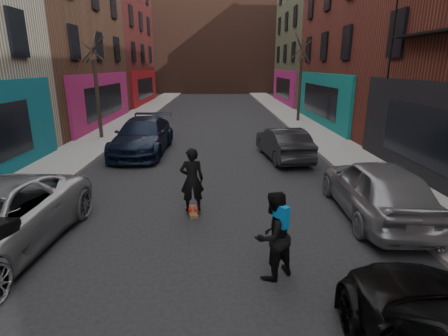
{
  "coord_description": "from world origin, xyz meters",
  "views": [
    {
      "loc": [
        0.31,
        -1.39,
        3.99
      ],
      "look_at": [
        0.46,
        6.73,
        1.6
      ],
      "focal_mm": 28.0,
      "sensor_mm": 36.0,
      "label": 1
    }
  ],
  "objects_px": {
    "pedestrian": "(273,235)",
    "skateboarder": "(192,180)",
    "parked_left_end": "(143,136)",
    "parked_right_far": "(377,188)",
    "skateboard": "(193,212)",
    "tree_right_far": "(301,72)",
    "parked_right_end": "(283,143)",
    "tree_left_far": "(96,77)"
  },
  "relations": [
    {
      "from": "tree_left_far",
      "to": "parked_left_end",
      "type": "distance_m",
      "value": 5.07
    },
    {
      "from": "parked_right_far",
      "to": "pedestrian",
      "type": "height_order",
      "value": "pedestrian"
    },
    {
      "from": "tree_left_far",
      "to": "parked_right_end",
      "type": "xyz_separation_m",
      "value": [
        9.4,
        -4.41,
        -2.68
      ]
    },
    {
      "from": "parked_right_end",
      "to": "skateboarder",
      "type": "distance_m",
      "value": 6.93
    },
    {
      "from": "parked_right_far",
      "to": "parked_right_end",
      "type": "distance_m",
      "value": 6.36
    },
    {
      "from": "parked_right_end",
      "to": "pedestrian",
      "type": "relative_size",
      "value": 2.42
    },
    {
      "from": "skateboarder",
      "to": "pedestrian",
      "type": "xyz_separation_m",
      "value": [
        1.76,
        -3.08,
        -0.11
      ]
    },
    {
      "from": "parked_right_end",
      "to": "pedestrian",
      "type": "distance_m",
      "value": 9.19
    },
    {
      "from": "skateboard",
      "to": "pedestrian",
      "type": "height_order",
      "value": "pedestrian"
    },
    {
      "from": "tree_right_far",
      "to": "parked_right_far",
      "type": "bearing_deg",
      "value": -95.5
    },
    {
      "from": "parked_left_end",
      "to": "skateboard",
      "type": "bearing_deg",
      "value": -67.21
    },
    {
      "from": "tree_right_far",
      "to": "pedestrian",
      "type": "height_order",
      "value": "tree_right_far"
    },
    {
      "from": "parked_right_end",
      "to": "skateboard",
      "type": "distance_m",
      "value": 6.96
    },
    {
      "from": "parked_right_end",
      "to": "parked_right_far",
      "type": "bearing_deg",
      "value": 95.6
    },
    {
      "from": "parked_right_far",
      "to": "parked_right_end",
      "type": "xyz_separation_m",
      "value": [
        -1.4,
        6.2,
        -0.11
      ]
    },
    {
      "from": "pedestrian",
      "to": "skateboard",
      "type": "bearing_deg",
      "value": -95.9
    },
    {
      "from": "parked_right_far",
      "to": "pedestrian",
      "type": "xyz_separation_m",
      "value": [
        -3.24,
        -2.8,
        0.08
      ]
    },
    {
      "from": "parked_left_end",
      "to": "parked_right_far",
      "type": "xyz_separation_m",
      "value": [
        7.8,
        -7.43,
        -0.0
      ]
    },
    {
      "from": "tree_right_far",
      "to": "skateboard",
      "type": "xyz_separation_m",
      "value": [
        -6.59,
        -16.33,
        -3.48
      ]
    },
    {
      "from": "parked_right_far",
      "to": "skateboarder",
      "type": "xyz_separation_m",
      "value": [
        -4.99,
        0.28,
        0.19
      ]
    },
    {
      "from": "tree_right_far",
      "to": "parked_right_end",
      "type": "xyz_separation_m",
      "value": [
        -3.0,
        -10.41,
        -2.83
      ]
    },
    {
      "from": "pedestrian",
      "to": "parked_left_end",
      "type": "bearing_deg",
      "value": -101.54
    },
    {
      "from": "parked_right_end",
      "to": "skateboarder",
      "type": "height_order",
      "value": "skateboarder"
    },
    {
      "from": "tree_right_far",
      "to": "parked_left_end",
      "type": "distance_m",
      "value": 13.42
    },
    {
      "from": "skateboarder",
      "to": "tree_right_far",
      "type": "bearing_deg",
      "value": -120.5
    },
    {
      "from": "tree_left_far",
      "to": "pedestrian",
      "type": "relative_size",
      "value": 3.69
    },
    {
      "from": "parked_left_end",
      "to": "pedestrian",
      "type": "xyz_separation_m",
      "value": [
        4.56,
        -10.23,
        0.08
      ]
    },
    {
      "from": "parked_left_end",
      "to": "skateboarder",
      "type": "bearing_deg",
      "value": -67.21
    },
    {
      "from": "skateboarder",
      "to": "skateboard",
      "type": "bearing_deg",
      "value": 180.0
    },
    {
      "from": "tree_right_far",
      "to": "parked_right_end",
      "type": "relative_size",
      "value": 1.59
    },
    {
      "from": "tree_left_far",
      "to": "parked_right_far",
      "type": "xyz_separation_m",
      "value": [
        10.8,
        -10.61,
        -2.57
      ]
    },
    {
      "from": "parked_right_far",
      "to": "parked_right_end",
      "type": "bearing_deg",
      "value": -75.3
    },
    {
      "from": "tree_right_far",
      "to": "tree_left_far",
      "type": "bearing_deg",
      "value": -154.18
    },
    {
      "from": "parked_left_end",
      "to": "tree_left_far",
      "type": "bearing_deg",
      "value": 134.69
    },
    {
      "from": "pedestrian",
      "to": "skateboarder",
      "type": "bearing_deg",
      "value": -95.9
    },
    {
      "from": "skateboard",
      "to": "pedestrian",
      "type": "distance_m",
      "value": 3.64
    },
    {
      "from": "parked_left_end",
      "to": "parked_right_far",
      "type": "height_order",
      "value": "parked_left_end"
    },
    {
      "from": "tree_right_far",
      "to": "parked_left_end",
      "type": "height_order",
      "value": "tree_right_far"
    },
    {
      "from": "parked_left_end",
      "to": "skateboarder",
      "type": "relative_size",
      "value": 3.12
    },
    {
      "from": "parked_right_far",
      "to": "tree_left_far",
      "type": "bearing_deg",
      "value": -42.52
    },
    {
      "from": "parked_right_far",
      "to": "skateboard",
      "type": "relative_size",
      "value": 5.94
    },
    {
      "from": "tree_right_far",
      "to": "skateboard",
      "type": "relative_size",
      "value": 8.5
    }
  ]
}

